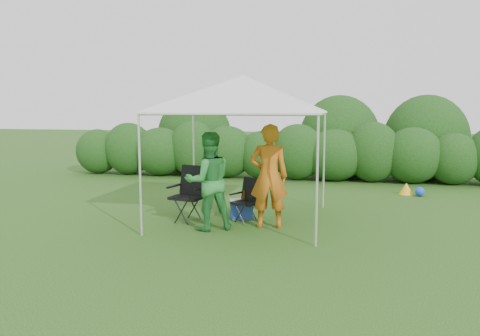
% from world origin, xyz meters
% --- Properties ---
extents(ground, '(70.00, 70.00, 0.00)m').
position_xyz_m(ground, '(0.00, 0.00, 0.00)').
color(ground, '#325E1D').
extents(hedge, '(13.92, 1.53, 1.80)m').
position_xyz_m(hedge, '(0.03, 6.00, 0.83)').
color(hedge, '#204D18').
rests_on(hedge, ground).
extents(canopy, '(3.10, 3.10, 2.83)m').
position_xyz_m(canopy, '(0.00, 0.50, 2.46)').
color(canopy, silver).
rests_on(canopy, ground).
extents(chair_right, '(0.64, 0.63, 0.84)m').
position_xyz_m(chair_right, '(0.11, 0.45, 0.47)').
color(chair_right, black).
rests_on(chair_right, ground).
extents(chair_left, '(0.76, 0.71, 1.07)m').
position_xyz_m(chair_left, '(-1.02, 0.27, 0.61)').
color(chair_left, black).
rests_on(chair_left, ground).
extents(man, '(0.78, 0.59, 1.92)m').
position_xyz_m(man, '(0.58, 0.03, 0.96)').
color(man, '#C56116').
rests_on(man, ground).
extents(woman, '(1.09, 1.02, 1.78)m').
position_xyz_m(woman, '(-0.47, -0.35, 0.89)').
color(woman, '#2B8638').
rests_on(woman, ground).
extents(cooler, '(0.54, 0.45, 0.39)m').
position_xyz_m(cooler, '(-0.07, 0.62, 0.19)').
color(cooler, '#2448A7').
rests_on(cooler, ground).
extents(bottle, '(0.05, 0.05, 0.21)m').
position_xyz_m(bottle, '(-0.01, 0.58, 0.49)').
color(bottle, '#592D0C').
rests_on(bottle, cooler).
extents(lawn_toy, '(0.60, 0.50, 0.30)m').
position_xyz_m(lawn_toy, '(3.61, 4.02, 0.14)').
color(lawn_toy, yellow).
rests_on(lawn_toy, ground).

